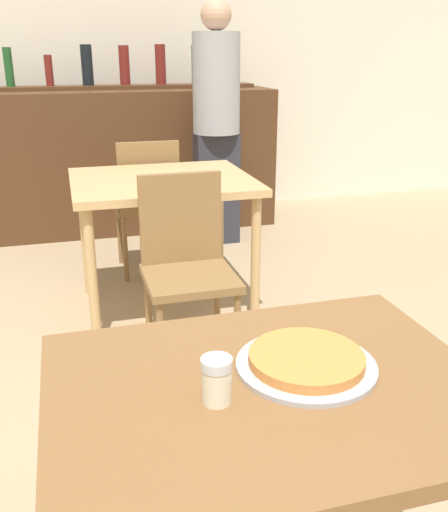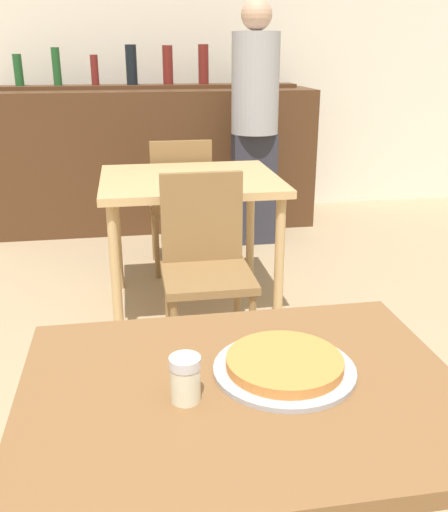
# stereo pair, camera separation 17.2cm
# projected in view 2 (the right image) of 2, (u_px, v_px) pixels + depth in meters

# --- Properties ---
(wall_back) EXTENTS (8.00, 0.05, 2.80)m
(wall_back) POSITION_uv_depth(u_px,v_px,m) (147.00, 51.00, 4.87)
(wall_back) COLOR silver
(wall_back) RESTS_ON ground_plane
(dining_table_near) EXTENTS (0.97, 0.73, 0.72)m
(dining_table_near) POSITION_uv_depth(u_px,v_px,m) (242.00, 420.00, 1.27)
(dining_table_near) COLOR brown
(dining_table_near) RESTS_ON ground_plane
(dining_table_far) EXTENTS (0.95, 0.83, 0.77)m
(dining_table_far) POSITION_uv_depth(u_px,v_px,m) (190.00, 194.00, 3.09)
(dining_table_far) COLOR tan
(dining_table_far) RESTS_ON ground_plane
(bar_counter) EXTENTS (2.60, 0.56, 1.11)m
(bar_counter) POSITION_uv_depth(u_px,v_px,m) (154.00, 160.00, 4.69)
(bar_counter) COLOR #4C2D19
(bar_counter) RESTS_ON ground_plane
(bar_back_shelf) EXTENTS (2.39, 0.24, 0.34)m
(bar_back_shelf) POSITION_uv_depth(u_px,v_px,m) (153.00, 78.00, 4.61)
(bar_back_shelf) COLOR #4C2D19
(bar_back_shelf) RESTS_ON bar_counter
(chair_far_side_front) EXTENTS (0.40, 0.40, 0.89)m
(chair_far_side_front) POSITION_uv_depth(u_px,v_px,m) (205.00, 257.00, 2.60)
(chair_far_side_front) COLOR olive
(chair_far_side_front) RESTS_ON ground_plane
(chair_far_side_back) EXTENTS (0.40, 0.40, 0.89)m
(chair_far_side_back) POSITION_uv_depth(u_px,v_px,m) (180.00, 196.00, 3.69)
(chair_far_side_back) COLOR olive
(chair_far_side_back) RESTS_ON ground_plane
(pizza_tray) EXTENTS (0.32, 0.32, 0.04)m
(pizza_tray) POSITION_uv_depth(u_px,v_px,m) (284.00, 365.00, 1.29)
(pizza_tray) COLOR #A3A3A8
(pizza_tray) RESTS_ON dining_table_near
(cheese_shaker) EXTENTS (0.07, 0.07, 0.10)m
(cheese_shaker) POSITION_uv_depth(u_px,v_px,m) (185.00, 379.00, 1.17)
(cheese_shaker) COLOR beige
(cheese_shaker) RESTS_ON dining_table_near
(person_standing) EXTENTS (0.34, 0.34, 1.75)m
(person_standing) POSITION_uv_depth(u_px,v_px,m) (255.00, 117.00, 4.13)
(person_standing) COLOR #2D2D38
(person_standing) RESTS_ON ground_plane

